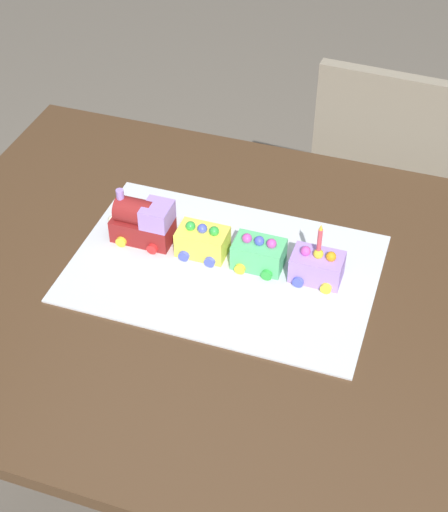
{
  "coord_description": "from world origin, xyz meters",
  "views": [
    {
      "loc": [
        0.29,
        -1.03,
        1.79
      ],
      "look_at": [
        -0.07,
        0.05,
        0.77
      ],
      "focal_mm": 54.32,
      "sensor_mm": 36.0,
      "label": 1
    }
  ],
  "objects_px": {
    "dining_table": "(249,330)",
    "cake_locomotive": "(143,221)",
    "cake_car_flatbed_lemon": "(203,241)",
    "birthday_candle": "(320,238)",
    "cake_car_hopper_lavender": "(317,266)",
    "cake_car_gondola_mint_green": "(259,253)",
    "chair": "(388,178)"
  },
  "relations": [
    {
      "from": "dining_table",
      "to": "cake_car_hopper_lavender",
      "type": "relative_size",
      "value": 14.0
    },
    {
      "from": "chair",
      "to": "cake_car_gondola_mint_green",
      "type": "bearing_deg",
      "value": 80.1
    },
    {
      "from": "chair",
      "to": "cake_car_hopper_lavender",
      "type": "distance_m",
      "value": 0.81
    },
    {
      "from": "chair",
      "to": "cake_locomotive",
      "type": "xyz_separation_m",
      "value": [
        -0.42,
        -0.76,
        0.32
      ]
    },
    {
      "from": "cake_car_flatbed_lemon",
      "to": "birthday_candle",
      "type": "height_order",
      "value": "birthday_candle"
    },
    {
      "from": "cake_car_hopper_lavender",
      "to": "cake_car_gondola_mint_green",
      "type": "bearing_deg",
      "value": 180.0
    },
    {
      "from": "cake_car_flatbed_lemon",
      "to": "cake_car_hopper_lavender",
      "type": "height_order",
      "value": "same"
    },
    {
      "from": "cake_car_gondola_mint_green",
      "to": "cake_car_hopper_lavender",
      "type": "relative_size",
      "value": 1.0
    },
    {
      "from": "cake_car_gondola_mint_green",
      "to": "dining_table",
      "type": "bearing_deg",
      "value": -85.25
    },
    {
      "from": "cake_locomotive",
      "to": "cake_car_flatbed_lemon",
      "type": "relative_size",
      "value": 1.4
    },
    {
      "from": "dining_table",
      "to": "chair",
      "type": "relative_size",
      "value": 1.63
    },
    {
      "from": "chair",
      "to": "birthday_candle",
      "type": "height_order",
      "value": "birthday_candle"
    },
    {
      "from": "dining_table",
      "to": "cake_locomotive",
      "type": "relative_size",
      "value": 10.0
    },
    {
      "from": "cake_car_flatbed_lemon",
      "to": "birthday_candle",
      "type": "bearing_deg",
      "value": -0.0
    },
    {
      "from": "chair",
      "to": "cake_locomotive",
      "type": "bearing_deg",
      "value": 63.91
    },
    {
      "from": "dining_table",
      "to": "birthday_candle",
      "type": "height_order",
      "value": "birthday_candle"
    },
    {
      "from": "cake_locomotive",
      "to": "birthday_candle",
      "type": "relative_size",
      "value": 2.25
    },
    {
      "from": "dining_table",
      "to": "cake_locomotive",
      "type": "xyz_separation_m",
      "value": [
        -0.25,
        0.08,
        0.16
      ]
    },
    {
      "from": "dining_table",
      "to": "cake_locomotive",
      "type": "bearing_deg",
      "value": 163.08
    },
    {
      "from": "dining_table",
      "to": "cake_car_hopper_lavender",
      "type": "bearing_deg",
      "value": 34.64
    },
    {
      "from": "cake_locomotive",
      "to": "cake_car_flatbed_lemon",
      "type": "xyz_separation_m",
      "value": [
        0.13,
        0.0,
        -0.02
      ]
    },
    {
      "from": "cake_car_hopper_lavender",
      "to": "cake_locomotive",
      "type": "bearing_deg",
      "value": -180.0
    },
    {
      "from": "chair",
      "to": "birthday_candle",
      "type": "distance_m",
      "value": 0.84
    },
    {
      "from": "cake_locomotive",
      "to": "cake_car_gondola_mint_green",
      "type": "xyz_separation_m",
      "value": [
        0.25,
        0.0,
        -0.02
      ]
    },
    {
      "from": "dining_table",
      "to": "birthday_candle",
      "type": "bearing_deg",
      "value": 34.74
    },
    {
      "from": "cake_car_hopper_lavender",
      "to": "birthday_candle",
      "type": "distance_m",
      "value": 0.07
    },
    {
      "from": "dining_table",
      "to": "cake_car_gondola_mint_green",
      "type": "relative_size",
      "value": 14.0
    },
    {
      "from": "cake_car_hopper_lavender",
      "to": "chair",
      "type": "bearing_deg",
      "value": 85.95
    },
    {
      "from": "cake_car_gondola_mint_green",
      "to": "cake_car_hopper_lavender",
      "type": "distance_m",
      "value": 0.12
    },
    {
      "from": "dining_table",
      "to": "cake_car_hopper_lavender",
      "type": "height_order",
      "value": "cake_car_hopper_lavender"
    },
    {
      "from": "cake_car_gondola_mint_green",
      "to": "birthday_candle",
      "type": "relative_size",
      "value": 1.61
    },
    {
      "from": "cake_car_flatbed_lemon",
      "to": "cake_car_gondola_mint_green",
      "type": "height_order",
      "value": "same"
    }
  ]
}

